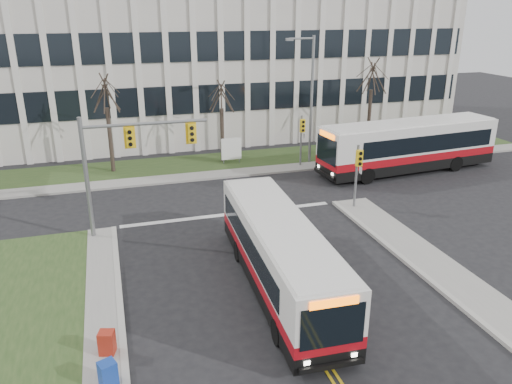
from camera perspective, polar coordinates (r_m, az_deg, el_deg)
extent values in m
plane|color=black|center=(21.22, 2.29, -10.84)|extent=(120.00, 120.00, 0.00)
cube|color=#9E9B93|center=(35.86, 1.97, 2.59)|extent=(44.00, 1.60, 0.14)
cube|color=#2A421C|center=(38.40, 0.64, 3.79)|extent=(44.00, 5.00, 0.12)
cube|color=silver|center=(48.66, -3.70, 14.39)|extent=(40.00, 16.00, 12.00)
cylinder|color=slate|center=(25.60, -18.76, 1.29)|extent=(0.22, 0.22, 6.20)
cylinder|color=slate|center=(24.95, -12.52, 7.63)|extent=(6.00, 0.16, 0.16)
cube|color=yellow|center=(24.90, -14.22, 6.04)|extent=(0.34, 0.24, 0.92)
cube|color=yellow|center=(25.19, -7.37, 6.66)|extent=(0.34, 0.24, 0.92)
cylinder|color=slate|center=(28.98, 11.36, 1.65)|extent=(0.14, 0.14, 3.80)
cube|color=yellow|center=(28.46, 11.71, 3.82)|extent=(0.34, 0.24, 0.92)
cylinder|color=slate|center=(36.36, 5.16, 5.77)|extent=(0.14, 0.14, 3.80)
cube|color=yellow|center=(35.90, 5.34, 7.55)|extent=(0.34, 0.24, 0.92)
cylinder|color=slate|center=(36.80, 6.36, 10.21)|extent=(0.20, 0.20, 9.20)
cylinder|color=slate|center=(35.95, 5.25, 17.08)|extent=(1.80, 0.14, 0.14)
cube|color=slate|center=(35.63, 3.85, 17.00)|extent=(0.50, 0.25, 0.18)
cylinder|color=slate|center=(37.04, -3.72, 3.83)|extent=(0.08, 0.08, 1.00)
cylinder|color=slate|center=(37.31, -1.92, 3.99)|extent=(0.08, 0.08, 1.00)
cube|color=white|center=(36.98, -2.84, 4.95)|extent=(1.50, 0.12, 1.60)
cylinder|color=#42352B|center=(36.18, -16.30, 5.63)|extent=(0.28, 0.28, 4.62)
cylinder|color=#42352B|center=(37.31, -3.87, 6.41)|extent=(0.28, 0.28, 4.09)
cylinder|color=#42352B|center=(41.32, 12.76, 7.94)|extent=(0.28, 0.28, 4.95)
cube|color=navy|center=(16.76, -16.54, -19.46)|extent=(0.63, 0.60, 0.95)
cube|color=#9E2314|center=(18.01, -16.65, -16.32)|extent=(0.61, 0.57, 0.95)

